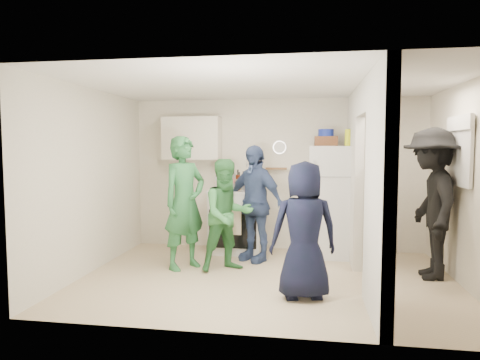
# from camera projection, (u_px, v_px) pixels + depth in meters

# --- Properties ---
(floor) EXTENTS (4.80, 4.80, 0.00)m
(floor) POSITION_uv_depth(u_px,v_px,m) (266.00, 279.00, 5.55)
(floor) COLOR #C7B48C
(floor) RESTS_ON ground
(wall_back) EXTENTS (4.80, 0.00, 4.80)m
(wall_back) POSITION_uv_depth(u_px,v_px,m) (276.00, 174.00, 7.12)
(wall_back) COLOR silver
(wall_back) RESTS_ON floor
(wall_front) EXTENTS (4.80, 0.00, 4.80)m
(wall_front) POSITION_uv_depth(u_px,v_px,m) (249.00, 199.00, 3.78)
(wall_front) COLOR silver
(wall_front) RESTS_ON floor
(wall_left) EXTENTS (0.00, 3.40, 3.40)m
(wall_left) POSITION_uv_depth(u_px,v_px,m) (92.00, 180.00, 5.82)
(wall_left) COLOR silver
(wall_left) RESTS_ON floor
(wall_right) EXTENTS (0.00, 3.40, 3.40)m
(wall_right) POSITION_uv_depth(u_px,v_px,m) (468.00, 185.00, 5.08)
(wall_right) COLOR silver
(wall_right) RESTS_ON floor
(ceiling) EXTENTS (4.80, 4.80, 0.00)m
(ceiling) POSITION_uv_depth(u_px,v_px,m) (267.00, 84.00, 5.35)
(ceiling) COLOR white
(ceiling) RESTS_ON wall_back
(partition_pier_back) EXTENTS (0.12, 1.20, 2.50)m
(partition_pier_back) POSITION_uv_depth(u_px,v_px,m) (354.00, 178.00, 6.35)
(partition_pier_back) COLOR silver
(partition_pier_back) RESTS_ON floor
(partition_pier_front) EXTENTS (0.12, 1.20, 2.50)m
(partition_pier_front) POSITION_uv_depth(u_px,v_px,m) (379.00, 194.00, 4.18)
(partition_pier_front) COLOR silver
(partition_pier_front) RESTS_ON floor
(partition_header) EXTENTS (0.12, 1.00, 0.40)m
(partition_header) POSITION_uv_depth(u_px,v_px,m) (366.00, 98.00, 5.18)
(partition_header) COLOR silver
(partition_header) RESTS_ON partition_pier_back
(stove) EXTENTS (0.85, 0.71, 1.02)m
(stove) POSITION_uv_depth(u_px,v_px,m) (236.00, 221.00, 6.95)
(stove) COLOR white
(stove) RESTS_ON floor
(upper_cabinet) EXTENTS (0.95, 0.34, 0.70)m
(upper_cabinet) POSITION_uv_depth(u_px,v_px,m) (192.00, 138.00, 7.12)
(upper_cabinet) COLOR silver
(upper_cabinet) RESTS_ON wall_back
(fridge) EXTENTS (0.71, 0.69, 1.72)m
(fridge) POSITION_uv_depth(u_px,v_px,m) (332.00, 201.00, 6.66)
(fridge) COLOR silver
(fridge) RESTS_ON floor
(wicker_basket) EXTENTS (0.35, 0.25, 0.15)m
(wicker_basket) POSITION_uv_depth(u_px,v_px,m) (326.00, 141.00, 6.65)
(wicker_basket) COLOR brown
(wicker_basket) RESTS_ON fridge
(blue_bowl) EXTENTS (0.24, 0.24, 0.11)m
(blue_bowl) POSITION_uv_depth(u_px,v_px,m) (326.00, 133.00, 6.64)
(blue_bowl) COLOR navy
(blue_bowl) RESTS_ON wicker_basket
(yellow_cup_stack_top) EXTENTS (0.09, 0.09, 0.25)m
(yellow_cup_stack_top) POSITION_uv_depth(u_px,v_px,m) (348.00, 138.00, 6.45)
(yellow_cup_stack_top) COLOR #E2F114
(yellow_cup_stack_top) RESTS_ON fridge
(wall_clock) EXTENTS (0.22, 0.02, 0.22)m
(wall_clock) POSITION_uv_depth(u_px,v_px,m) (280.00, 147.00, 7.06)
(wall_clock) COLOR white
(wall_clock) RESTS_ON wall_back
(spice_shelf) EXTENTS (0.35, 0.08, 0.03)m
(spice_shelf) POSITION_uv_depth(u_px,v_px,m) (276.00, 169.00, 7.07)
(spice_shelf) COLOR olive
(spice_shelf) RESTS_ON wall_back
(nook_window) EXTENTS (0.03, 0.70, 0.80)m
(nook_window) POSITION_uv_depth(u_px,v_px,m) (462.00, 152.00, 5.25)
(nook_window) COLOR black
(nook_window) RESTS_ON wall_right
(nook_window_frame) EXTENTS (0.04, 0.76, 0.86)m
(nook_window_frame) POSITION_uv_depth(u_px,v_px,m) (460.00, 152.00, 5.25)
(nook_window_frame) COLOR white
(nook_window_frame) RESTS_ON wall_right
(nook_valance) EXTENTS (0.04, 0.82, 0.18)m
(nook_valance) POSITION_uv_depth(u_px,v_px,m) (459.00, 123.00, 5.23)
(nook_valance) COLOR white
(nook_valance) RESTS_ON wall_right
(yellow_cup_stack_stove) EXTENTS (0.09, 0.09, 0.25)m
(yellow_cup_stack_stove) POSITION_uv_depth(u_px,v_px,m) (227.00, 183.00, 6.71)
(yellow_cup_stack_stove) COLOR yellow
(yellow_cup_stack_stove) RESTS_ON stove
(red_cup) EXTENTS (0.09, 0.09, 0.12)m
(red_cup) POSITION_uv_depth(u_px,v_px,m) (248.00, 187.00, 6.68)
(red_cup) COLOR red
(red_cup) RESTS_ON stove
(person_green_left) EXTENTS (0.76, 0.81, 1.86)m
(person_green_left) POSITION_uv_depth(u_px,v_px,m) (185.00, 203.00, 5.98)
(person_green_left) COLOR #2A6B37
(person_green_left) RESTS_ON floor
(person_green_center) EXTENTS (0.95, 0.90, 1.54)m
(person_green_center) POSITION_uv_depth(u_px,v_px,m) (228.00, 215.00, 5.88)
(person_green_center) COLOR #327336
(person_green_center) RESTS_ON floor
(person_denim) EXTENTS (1.08, 0.90, 1.73)m
(person_denim) POSITION_uv_depth(u_px,v_px,m) (254.00, 203.00, 6.39)
(person_denim) COLOR #384D7A
(person_denim) RESTS_ON floor
(person_navy) EXTENTS (0.85, 0.65, 1.55)m
(person_navy) POSITION_uv_depth(u_px,v_px,m) (304.00, 230.00, 4.79)
(person_navy) COLOR black
(person_navy) RESTS_ON floor
(person_nook) EXTENTS (0.80, 1.30, 1.96)m
(person_nook) POSITION_uv_depth(u_px,v_px,m) (431.00, 203.00, 5.53)
(person_nook) COLOR black
(person_nook) RESTS_ON floor
(bottle_a) EXTENTS (0.07, 0.07, 0.28)m
(bottle_a) POSITION_uv_depth(u_px,v_px,m) (220.00, 180.00, 7.09)
(bottle_a) COLOR brown
(bottle_a) RESTS_ON stove
(bottle_b) EXTENTS (0.06, 0.06, 0.27)m
(bottle_b) POSITION_uv_depth(u_px,v_px,m) (224.00, 181.00, 6.85)
(bottle_b) COLOR #1A5023
(bottle_b) RESTS_ON stove
(bottle_c) EXTENTS (0.06, 0.06, 0.33)m
(bottle_c) POSITION_uv_depth(u_px,v_px,m) (234.00, 179.00, 7.08)
(bottle_c) COLOR #949BA0
(bottle_c) RESTS_ON stove
(bottle_d) EXTENTS (0.07, 0.07, 0.33)m
(bottle_d) POSITION_uv_depth(u_px,v_px,m) (238.00, 180.00, 6.85)
(bottle_d) COLOR #541D0E
(bottle_d) RESTS_ON stove
(bottle_e) EXTENTS (0.06, 0.06, 0.26)m
(bottle_e) POSITION_uv_depth(u_px,v_px,m) (243.00, 181.00, 7.07)
(bottle_e) COLOR silver
(bottle_e) RESTS_ON stove
(bottle_f) EXTENTS (0.07, 0.07, 0.32)m
(bottle_f) POSITION_uv_depth(u_px,v_px,m) (248.00, 180.00, 6.87)
(bottle_f) COLOR #163E1B
(bottle_f) RESTS_ON stove
(bottle_g) EXTENTS (0.06, 0.06, 0.33)m
(bottle_g) POSITION_uv_depth(u_px,v_px,m) (253.00, 179.00, 7.00)
(bottle_g) COLOR olive
(bottle_g) RESTS_ON stove
(bottle_h) EXTENTS (0.06, 0.06, 0.29)m
(bottle_h) POSITION_uv_depth(u_px,v_px,m) (217.00, 181.00, 6.83)
(bottle_h) COLOR silver
(bottle_h) RESTS_ON stove
(bottle_i) EXTENTS (0.06, 0.06, 0.28)m
(bottle_i) POSITION_uv_depth(u_px,v_px,m) (239.00, 181.00, 6.98)
(bottle_i) COLOR brown
(bottle_i) RESTS_ON stove
(bottle_j) EXTENTS (0.07, 0.07, 0.25)m
(bottle_j) POSITION_uv_depth(u_px,v_px,m) (255.00, 183.00, 6.76)
(bottle_j) COLOR #236522
(bottle_j) RESTS_ON stove
(bottle_k) EXTENTS (0.06, 0.06, 0.27)m
(bottle_k) POSITION_uv_depth(u_px,v_px,m) (223.00, 181.00, 6.96)
(bottle_k) COLOR brown
(bottle_k) RESTS_ON stove
(bottle_l) EXTENTS (0.06, 0.06, 0.31)m
(bottle_l) POSITION_uv_depth(u_px,v_px,m) (243.00, 181.00, 6.73)
(bottle_l) COLOR #B4BFC6
(bottle_l) RESTS_ON stove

